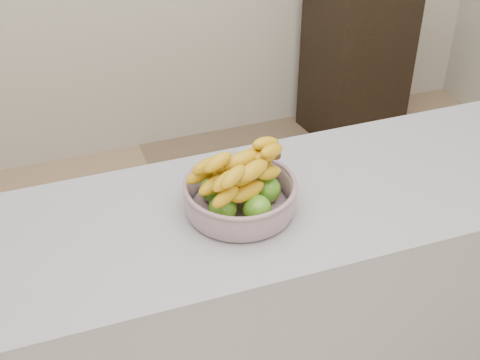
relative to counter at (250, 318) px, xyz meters
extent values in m
cube|color=#9B9CA3|center=(0.00, 0.00, 0.00)|extent=(2.00, 0.60, 0.90)
cube|color=black|center=(1.21, 1.60, -0.01)|extent=(0.55, 0.47, 0.89)
cylinder|color=#A0ACC0|center=(-0.03, 0.00, 0.46)|extent=(0.27, 0.27, 0.01)
torus|color=#A0ACC0|center=(-0.03, 0.00, 0.53)|extent=(0.31, 0.31, 0.01)
sphere|color=#418316|center=(-0.01, -0.07, 0.50)|extent=(0.08, 0.08, 0.08)
sphere|color=#418316|center=(0.04, 0.00, 0.50)|extent=(0.08, 0.08, 0.08)
sphere|color=#418316|center=(-0.01, 0.07, 0.50)|extent=(0.08, 0.08, 0.08)
sphere|color=#418316|center=(-0.09, 0.05, 0.50)|extent=(0.08, 0.08, 0.08)
sphere|color=#418316|center=(-0.10, -0.04, 0.50)|extent=(0.08, 0.08, 0.08)
ellipsoid|color=yellow|center=(-0.03, -0.05, 0.55)|extent=(0.20, 0.12, 0.05)
ellipsoid|color=yellow|center=(-0.04, 0.00, 0.55)|extent=(0.20, 0.10, 0.05)
ellipsoid|color=yellow|center=(-0.06, 0.04, 0.55)|extent=(0.20, 0.08, 0.05)
ellipsoid|color=yellow|center=(-0.03, -0.03, 0.58)|extent=(0.20, 0.13, 0.05)
ellipsoid|color=yellow|center=(-0.04, 0.03, 0.58)|extent=(0.20, 0.06, 0.05)
ellipsoid|color=yellow|center=(-0.03, 0.00, 0.61)|extent=(0.20, 0.10, 0.05)
ellipsoid|color=yellow|center=(-0.02, -0.05, 0.61)|extent=(0.19, 0.14, 0.05)
cylinder|color=#442B15|center=(0.08, 0.03, 0.60)|extent=(0.03, 0.03, 0.04)
camera|label=1|loc=(-0.52, -1.37, 1.60)|focal=50.00mm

